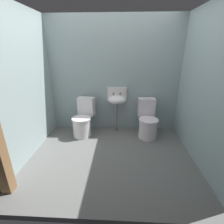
{
  "coord_description": "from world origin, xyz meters",
  "views": [
    {
      "loc": [
        0.14,
        -2.51,
        1.77
      ],
      "look_at": [
        0.0,
        0.26,
        0.7
      ],
      "focal_mm": 26.35,
      "sensor_mm": 36.0,
      "label": 1
    }
  ],
  "objects": [
    {
      "name": "toilet_left",
      "position": [
        -0.65,
        0.7,
        0.32
      ],
      "size": [
        0.49,
        0.65,
        0.78
      ],
      "rotation": [
        0.0,
        0.0,
        2.94
      ],
      "color": "white",
      "rests_on": "ground"
    },
    {
      "name": "sink",
      "position": [
        0.07,
        0.89,
        0.75
      ],
      "size": [
        0.42,
        0.35,
        0.99
      ],
      "color": "#685F59",
      "rests_on": "ground"
    },
    {
      "name": "toilet_right",
      "position": [
        0.73,
        0.7,
        0.32
      ],
      "size": [
        0.43,
        0.61,
        0.78
      ],
      "rotation": [
        0.0,
        0.0,
        3.21
      ],
      "color": "white",
      "rests_on": "ground"
    },
    {
      "name": "wall_back",
      "position": [
        0.0,
        1.1,
        1.21
      ],
      "size": [
        3.21,
        0.1,
        2.42
      ],
      "primitive_type": "cube",
      "color": "#8FA2A4",
      "rests_on": "ground"
    },
    {
      "name": "wall_left",
      "position": [
        -1.46,
        0.1,
        1.21
      ],
      "size": [
        0.1,
        2.31,
        2.42
      ],
      "primitive_type": "cube",
      "color": "#95A9A8",
      "rests_on": "ground"
    },
    {
      "name": "wall_right",
      "position": [
        1.46,
        0.1,
        1.21
      ],
      "size": [
        0.1,
        2.31,
        2.42
      ],
      "primitive_type": "cube",
      "color": "#8BA1A4",
      "rests_on": "ground"
    },
    {
      "name": "ground_plane",
      "position": [
        0.0,
        0.0,
        -0.04
      ],
      "size": [
        3.21,
        2.51,
        0.08
      ],
      "primitive_type": "cube",
      "color": "#60615F"
    }
  ]
}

